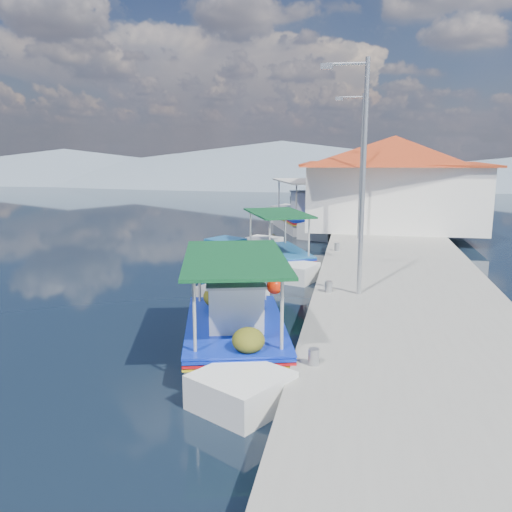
# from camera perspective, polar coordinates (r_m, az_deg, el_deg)

# --- Properties ---
(ground) EXTENTS (160.00, 160.00, 0.00)m
(ground) POSITION_cam_1_polar(r_m,az_deg,el_deg) (13.51, -9.23, -7.29)
(ground) COLOR black
(ground) RESTS_ON ground
(quay) EXTENTS (5.00, 44.00, 0.50)m
(quay) POSITION_cam_1_polar(r_m,az_deg,el_deg) (18.52, 14.89, -1.59)
(quay) COLOR gray
(quay) RESTS_ON ground
(bollards) EXTENTS (0.20, 17.20, 0.30)m
(bollards) POSITION_cam_1_polar(r_m,az_deg,el_deg) (17.66, 8.32, -0.62)
(bollards) COLOR #A5A8AD
(bollards) RESTS_ON quay
(main_caique) EXTENTS (3.24, 6.83, 2.33)m
(main_caique) POSITION_cam_1_polar(r_m,az_deg,el_deg) (11.59, -2.05, -8.01)
(main_caique) COLOR white
(main_caique) RESTS_ON ground
(caique_green_canopy) EXTENTS (3.38, 5.49, 2.26)m
(caique_green_canopy) POSITION_cam_1_polar(r_m,az_deg,el_deg) (19.62, 2.47, -0.23)
(caique_green_canopy) COLOR white
(caique_green_canopy) RESTS_ON ground
(caique_blue_hull) EXTENTS (2.69, 5.69, 1.05)m
(caique_blue_hull) POSITION_cam_1_polar(r_m,az_deg,el_deg) (19.13, -3.08, -0.70)
(caique_blue_hull) COLOR #165187
(caique_blue_hull) RESTS_ON ground
(caique_far) EXTENTS (4.36, 7.76, 2.91)m
(caique_far) POSITION_cam_1_polar(r_m,az_deg,el_deg) (28.80, 5.19, 3.90)
(caique_far) COLOR white
(caique_far) RESTS_ON ground
(harbor_building) EXTENTS (10.49, 10.49, 4.40)m
(harbor_building) POSITION_cam_1_polar(r_m,az_deg,el_deg) (27.11, 14.46, 7.86)
(harbor_building) COLOR white
(harbor_building) RESTS_ON quay
(lamp_post_near) EXTENTS (1.21, 0.14, 6.00)m
(lamp_post_near) POSITION_cam_1_polar(r_m,az_deg,el_deg) (14.02, 11.04, 9.38)
(lamp_post_near) COLOR #A5A8AD
(lamp_post_near) RESTS_ON quay
(lamp_post_far) EXTENTS (1.21, 0.14, 6.00)m
(lamp_post_far) POSITION_cam_1_polar(r_m,az_deg,el_deg) (23.02, 10.97, 10.12)
(lamp_post_far) COLOR #A5A8AD
(lamp_post_far) RESTS_ON quay
(mountain_ridge) EXTENTS (171.40, 96.00, 5.50)m
(mountain_ridge) POSITION_cam_1_polar(r_m,az_deg,el_deg) (68.08, 12.56, 9.29)
(mountain_ridge) COLOR slate
(mountain_ridge) RESTS_ON ground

